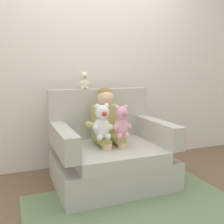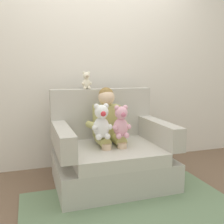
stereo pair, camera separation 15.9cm
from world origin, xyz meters
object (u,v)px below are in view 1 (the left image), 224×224
armchair (110,153)px  plush_cream_on_backrest (84,81)px  seated_child (108,124)px  plush_pink (121,122)px  plush_white (102,122)px

armchair → plush_cream_on_backrest: (-0.17, 0.33, 0.74)m
seated_child → plush_cream_on_backrest: bearing=117.7°
plush_cream_on_backrest → seated_child: bearing=-63.5°
seated_child → plush_cream_on_backrest: (-0.16, 0.30, 0.43)m
plush_pink → plush_cream_on_backrest: 0.67m
armchair → seated_child: (-0.02, 0.02, 0.31)m
armchair → plush_white: bearing=-132.5°
plush_pink → plush_white: bearing=169.6°
seated_child → armchair: bearing=-54.2°
armchair → plush_pink: 0.40m
seated_child → plush_white: size_ratio=2.44×
seated_child → plush_pink: bearing=-70.1°
plush_cream_on_backrest → armchair: bearing=-62.9°
plush_white → plush_cream_on_backrest: bearing=95.7°
armchair → plush_cream_on_backrest: plush_cream_on_backrest is taller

